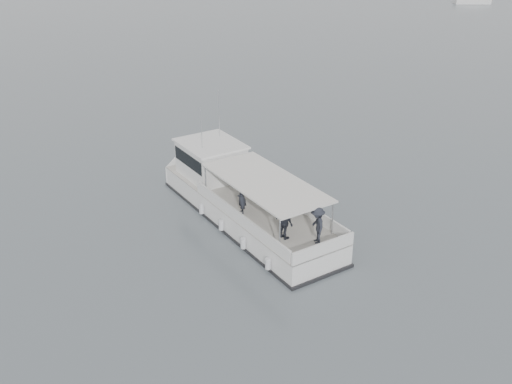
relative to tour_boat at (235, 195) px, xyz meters
The scene contains 2 objects.
ground 3.11m from the tour_boat, 55.62° to the right, with size 1400.00×1400.00×0.00m, color #515A5F.
tour_boat is the anchor object (origin of this frame).
Camera 1 is at (12.70, -16.96, 12.66)m, focal length 40.00 mm.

